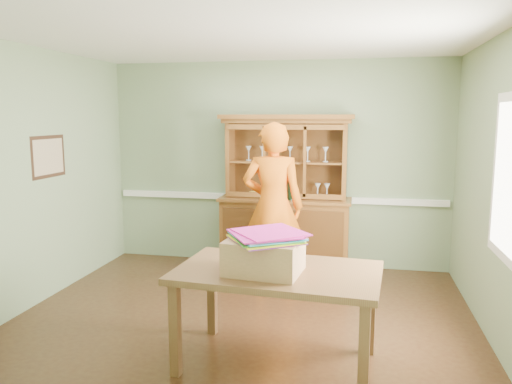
% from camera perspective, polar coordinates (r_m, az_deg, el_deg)
% --- Properties ---
extents(floor, '(4.50, 4.50, 0.00)m').
position_cam_1_polar(floor, '(5.07, -1.49, -14.40)').
color(floor, '#442B16').
rests_on(floor, ground).
extents(ceiling, '(4.50, 4.50, 0.00)m').
position_cam_1_polar(ceiling, '(4.72, -1.63, 17.37)').
color(ceiling, white).
rests_on(ceiling, wall_back).
extents(wall_back, '(4.50, 0.00, 4.50)m').
position_cam_1_polar(wall_back, '(6.66, 2.38, 3.18)').
color(wall_back, gray).
rests_on(wall_back, floor).
extents(wall_left, '(0.00, 4.00, 4.00)m').
position_cam_1_polar(wall_left, '(5.66, -24.35, 1.44)').
color(wall_left, gray).
rests_on(wall_left, floor).
extents(wall_right, '(0.00, 4.00, 4.00)m').
position_cam_1_polar(wall_right, '(4.73, 26.01, 0.06)').
color(wall_right, gray).
rests_on(wall_right, floor).
extents(wall_front, '(4.50, 0.00, 4.50)m').
position_cam_1_polar(wall_front, '(2.83, -10.87, -4.50)').
color(wall_front, gray).
rests_on(wall_front, floor).
extents(chair_rail, '(4.41, 0.05, 0.08)m').
position_cam_1_polar(chair_rail, '(6.69, 2.32, -0.68)').
color(chair_rail, white).
rests_on(chair_rail, wall_back).
extents(framed_map, '(0.03, 0.60, 0.46)m').
position_cam_1_polar(framed_map, '(5.87, -22.59, 3.75)').
color(framed_map, '#362115').
rests_on(framed_map, wall_left).
extents(window_panel, '(0.03, 0.96, 1.36)m').
position_cam_1_polar(window_panel, '(4.42, 26.82, 1.42)').
color(window_panel, white).
rests_on(window_panel, wall_right).
extents(china_hutch, '(1.71, 0.56, 2.01)m').
position_cam_1_polar(china_hutch, '(6.50, 3.36, -2.68)').
color(china_hutch, brown).
rests_on(china_hutch, floor).
extents(dining_table, '(1.66, 1.07, 0.79)m').
position_cam_1_polar(dining_table, '(4.00, 2.47, -10.10)').
color(dining_table, brown).
rests_on(dining_table, floor).
extents(cardboard_box, '(0.60, 0.50, 0.26)m').
position_cam_1_polar(cardboard_box, '(3.86, 0.92, -7.31)').
color(cardboard_box, '#AC7B58').
rests_on(cardboard_box, dining_table).
extents(kite_stack, '(0.65, 0.65, 0.06)m').
position_cam_1_polar(kite_stack, '(3.80, 1.29, -5.06)').
color(kite_stack, purple).
rests_on(kite_stack, cardboard_box).
extents(person, '(0.73, 0.51, 1.92)m').
position_cam_1_polar(person, '(5.71, 1.95, -1.67)').
color(person, orange).
rests_on(person, floor).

